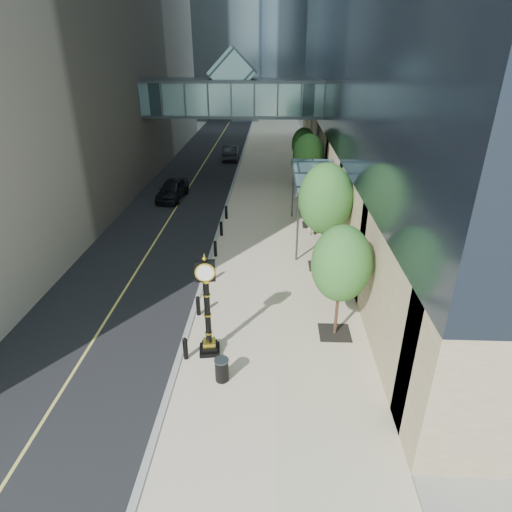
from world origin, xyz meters
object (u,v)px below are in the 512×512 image
at_px(street_clock, 208,313).
at_px(car_near, 172,189).
at_px(pedestrian, 311,225).
at_px(trash_bin, 222,370).
at_px(car_far, 231,152).

relative_size(street_clock, car_near, 0.93).
xyz_separation_m(street_clock, car_near, (-5.93, 20.17, -1.15)).
distance_m(street_clock, pedestrian, 13.65).
height_order(street_clock, car_near, street_clock).
xyz_separation_m(street_clock, trash_bin, (0.71, -1.65, -1.47)).
height_order(street_clock, car_far, street_clock).
relative_size(street_clock, car_far, 0.93).
bearing_deg(car_far, trash_bin, 92.46).
xyz_separation_m(street_clock, car_far, (-2.41, 34.92, -1.17)).
height_order(car_near, car_far, car_near).
bearing_deg(street_clock, pedestrian, 60.26).
xyz_separation_m(car_near, car_far, (3.52, 14.75, -0.02)).
bearing_deg(car_near, street_clock, -69.12).
relative_size(pedestrian, car_far, 0.32).
xyz_separation_m(pedestrian, car_near, (-11.08, 7.59, 0.00)).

